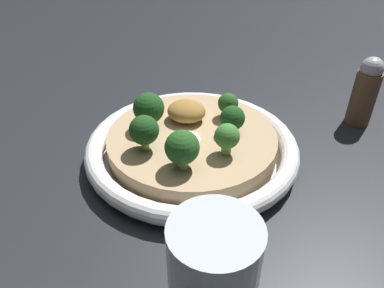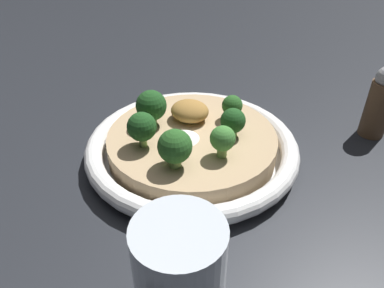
{
  "view_description": "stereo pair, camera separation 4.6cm",
  "coord_description": "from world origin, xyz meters",
  "views": [
    {
      "loc": [
        -0.12,
        0.36,
        0.29
      ],
      "look_at": [
        0.0,
        0.0,
        0.02
      ],
      "focal_mm": 35.0,
      "sensor_mm": 36.0,
      "label": 1
    },
    {
      "loc": [
        -0.16,
        0.34,
        0.29
      ],
      "look_at": [
        0.0,
        0.0,
        0.02
      ],
      "focal_mm": 35.0,
      "sensor_mm": 36.0,
      "label": 2
    }
  ],
  "objects": [
    {
      "name": "pepper_shaker",
      "position": [
        -0.2,
        -0.15,
        0.05
      ],
      "size": [
        0.03,
        0.03,
        0.1
      ],
      "color": "brown",
      "rests_on": "ground_plane"
    },
    {
      "name": "crispy_onion_garnish",
      "position": [
        0.02,
        -0.03,
        0.05
      ],
      "size": [
        0.05,
        0.04,
        0.02
      ],
      "color": "#A37538",
      "rests_on": "risotto_bowl"
    },
    {
      "name": "broccoli_right",
      "position": [
        0.06,
        0.0,
        0.06
      ],
      "size": [
        0.04,
        0.04,
        0.05
      ],
      "color": "#668E47",
      "rests_on": "risotto_bowl"
    },
    {
      "name": "broccoli_front_left",
      "position": [
        -0.05,
        -0.02,
        0.06
      ],
      "size": [
        0.03,
        0.03,
        0.04
      ],
      "color": "#668E47",
      "rests_on": "risotto_bowl"
    },
    {
      "name": "ground_plane",
      "position": [
        0.0,
        0.0,
        0.0
      ],
      "size": [
        6.0,
        6.0,
        0.0
      ],
      "primitive_type": "plane",
      "color": "#23262B"
    },
    {
      "name": "cheese_sprinkle",
      "position": [
        0.01,
        0.01,
        0.04
      ],
      "size": [
        0.04,
        0.04,
        0.01
      ],
      "color": "white",
      "rests_on": "risotto_bowl"
    },
    {
      "name": "broccoli_back_right",
      "position": [
        0.04,
        0.05,
        0.06
      ],
      "size": [
        0.03,
        0.03,
        0.04
      ],
      "color": "#84A856",
      "rests_on": "risotto_bowl"
    },
    {
      "name": "broccoli_back_left",
      "position": [
        -0.01,
        0.06,
        0.06
      ],
      "size": [
        0.04,
        0.04,
        0.04
      ],
      "color": "#759E4C",
      "rests_on": "risotto_bowl"
    },
    {
      "name": "broccoli_left",
      "position": [
        -0.05,
        0.03,
        0.06
      ],
      "size": [
        0.03,
        0.03,
        0.04
      ],
      "color": "#759E4C",
      "rests_on": "risotto_bowl"
    },
    {
      "name": "drinking_glass",
      "position": [
        -0.08,
        0.19,
        0.05
      ],
      "size": [
        0.07,
        0.07,
        0.1
      ],
      "color": "silver",
      "rests_on": "ground_plane"
    },
    {
      "name": "broccoli_front",
      "position": [
        -0.03,
        -0.05,
        0.05
      ],
      "size": [
        0.03,
        0.03,
        0.03
      ],
      "color": "#668E47",
      "rests_on": "risotto_bowl"
    },
    {
      "name": "risotto_bowl",
      "position": [
        0.0,
        0.0,
        0.02
      ],
      "size": [
        0.26,
        0.26,
        0.04
      ],
      "color": "white",
      "rests_on": "ground_plane"
    }
  ]
}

